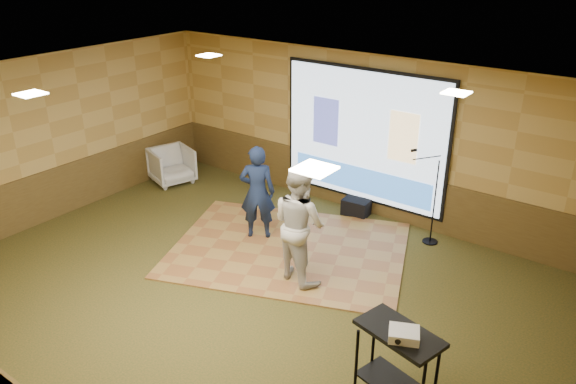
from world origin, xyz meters
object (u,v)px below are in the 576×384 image
Objects in this scene: projector_screen at (363,138)px; mic_stand at (430,216)px; player_right at (299,224)px; dance_floor at (289,249)px; banquet_chair at (172,165)px; player_left at (257,192)px; av_table at (398,353)px; duffel_bag at (356,207)px; projector at (404,334)px.

mic_stand is at bearing -13.49° from projector_screen.
player_right is 2.57m from mic_stand.
projector_screen is 2.04× the size of mic_stand.
player_right reaches higher than dance_floor.
banquet_chair is (-3.75, 0.88, 0.37)m from dance_floor.
dance_floor is at bearing 141.80° from player_left.
duffel_bag is at bearing 125.04° from av_table.
mic_stand is (1.76, 1.67, 0.48)m from dance_floor.
dance_floor is at bearing -28.26° from player_right.
banquet_chair is (-3.05, 0.82, -0.48)m from player_left.
mic_stand is (2.46, 1.61, -0.36)m from player_left.
dance_floor is 1.28m from player_right.
av_table is 0.60× the size of mic_stand.
player_left reaches higher than av_table.
banquet_chair is (-3.95, -1.16, -1.09)m from projector_screen.
projector is 7.48m from banquet_chair.
dance_floor is 2.47m from mic_stand.
player_right is at bearing -43.67° from dance_floor.
projector_screen is 6.68× the size of duffel_bag.
dance_floor is 2.34× the size of mic_stand.
player_left is at bearing 125.08° from projector.
mic_stand is at bearing 84.22° from projector.
mic_stand is at bearing 179.70° from player_left.
dance_floor is 2.30× the size of player_left.
projector_screen is 10.60× the size of projector.
banquet_chair is 4.11m from duffel_bag.
av_table is 1.97× the size of duffel_bag.
player_left reaches higher than dance_floor.
projector_screen is 5.01m from av_table.
player_right is at bearing -89.71° from banquet_chair.
projector is 4.06m from mic_stand.
projector_screen is 4.26m from banquet_chair.
duffel_bag is (0.94, 1.78, -0.70)m from player_left.
mic_stand is at bearing -6.55° from duffel_bag.
banquet_chair is (-4.39, 1.49, -0.56)m from player_right.
dance_floor is (-0.20, -2.04, -1.46)m from projector_screen.
mic_stand is at bearing -100.90° from player_right.
banquet_chair reaches higher than duffel_bag.
player_left reaches higher than banquet_chair.
projector is (2.42, -1.54, 0.09)m from player_right.
projector_screen is 3.96× the size of banquet_chair.
player_left is at bearing 175.23° from dance_floor.
mic_stand is 3.28× the size of duffel_bag.
projector is 0.63× the size of duffel_bag.
av_table is at bearing 116.65° from player_left.
av_table is at bearing 109.69° from projector.
banquet_chair is at bearing -3.35° from player_right.
duffel_bag is (-2.73, 3.90, -0.53)m from av_table.
player_left reaches higher than projector.
projector_screen reaches higher than duffel_bag.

